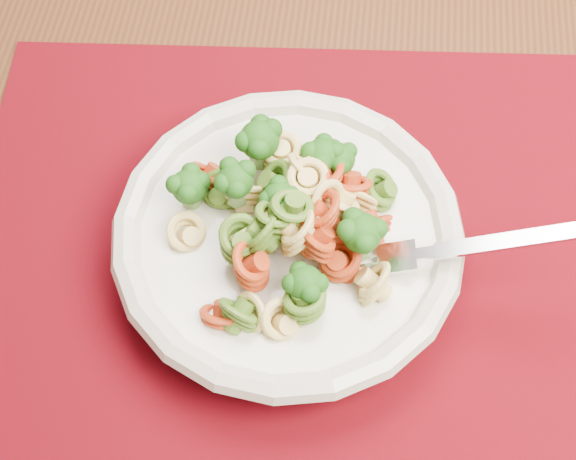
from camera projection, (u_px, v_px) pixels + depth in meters
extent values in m
cube|color=#4C2D15|center=(295.00, 183.00, 0.63)|extent=(1.48, 1.21, 0.04)
cube|color=#520310|center=(308.00, 254.00, 0.57)|extent=(0.58, 0.50, 0.00)
cylinder|color=silver|center=(288.00, 254.00, 0.57)|extent=(0.10, 0.10, 0.01)
cylinder|color=silver|center=(288.00, 242.00, 0.55)|extent=(0.22, 0.22, 0.03)
torus|color=silver|center=(288.00, 233.00, 0.54)|extent=(0.24, 0.24, 0.02)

